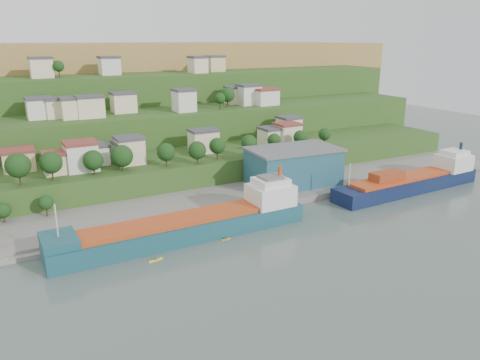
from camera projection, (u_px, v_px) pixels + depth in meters
ground at (217, 245)px, 120.04m from camera, size 500.00×500.00×0.00m
quay at (235, 201)px, 152.70m from camera, size 220.00×26.00×4.00m
hillside at (87, 133)px, 262.21m from camera, size 360.00×210.84×96.00m
cargo_ship_near at (192, 227)px, 124.02m from camera, size 69.69×12.36×17.86m
cargo_ship_far at (413, 183)px, 162.54m from camera, size 61.63×12.92×16.64m
warehouse at (293, 166)px, 162.04m from camera, size 32.26×21.14×12.80m
dinghy at (18, 244)px, 116.77m from camera, size 3.88×2.04×0.74m
kayak_orange at (226, 239)px, 122.97m from camera, size 2.86×0.83×0.71m
kayak_yellow at (156, 260)px, 111.38m from camera, size 3.71×1.26×0.91m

